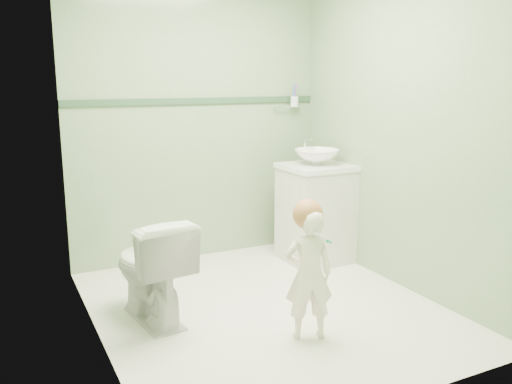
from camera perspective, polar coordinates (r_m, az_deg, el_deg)
ground at (r=3.77m, az=1.04°, el=-12.10°), size 2.50×2.50×0.00m
room_shell at (r=3.46m, az=1.12°, el=6.35°), size 2.50×2.54×2.40m
trim_stripe at (r=4.58m, az=-6.18°, el=9.55°), size 2.20×0.02×0.05m
vanity at (r=4.62m, az=6.29°, el=-2.37°), size 0.52×0.50×0.80m
counter at (r=4.53m, az=6.41°, el=2.65°), size 0.54×0.52×0.04m
basin at (r=4.52m, az=6.44°, el=3.70°), size 0.37×0.37×0.13m
faucet at (r=4.67m, az=5.22°, el=4.98°), size 0.03×0.13×0.18m
cup_holder at (r=4.92m, az=3.99°, el=9.55°), size 0.26×0.07×0.21m
toilet at (r=3.54m, az=-11.04°, el=-7.92°), size 0.47×0.72×0.69m
toddler at (r=3.24m, az=5.59°, el=-8.69°), size 0.34×0.27×0.80m
hair_cap at (r=3.15m, az=5.48°, el=-2.35°), size 0.18×0.18×0.18m
teal_toothbrush at (r=3.07m, az=7.58°, el=-5.16°), size 0.11×0.14×0.08m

